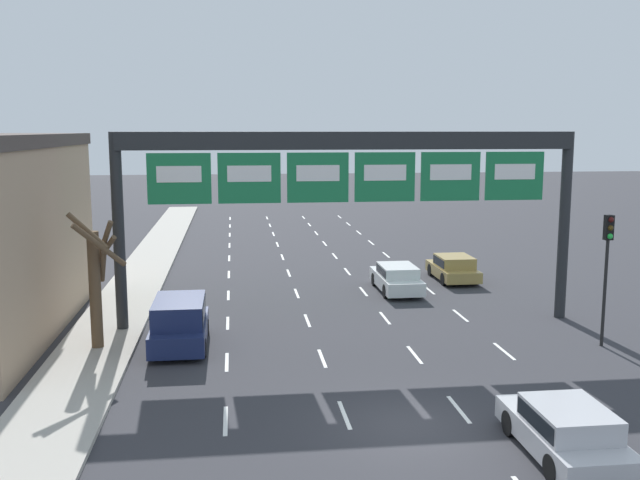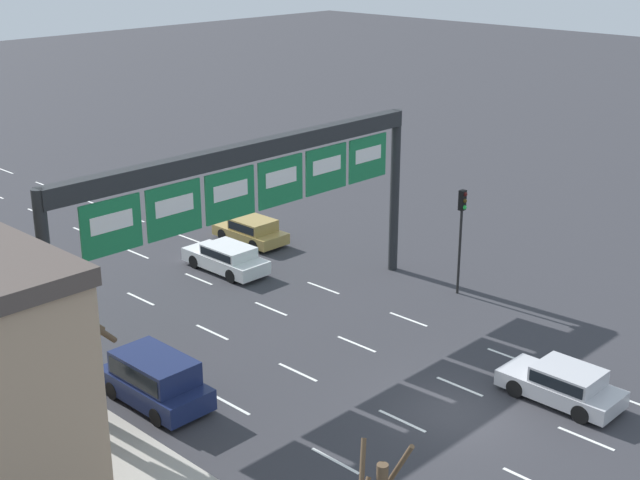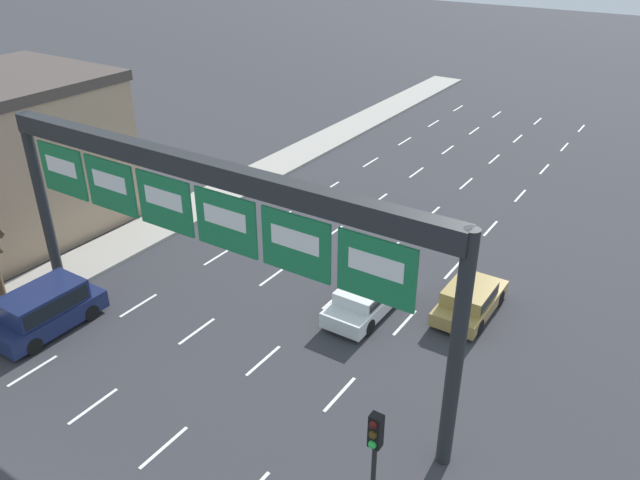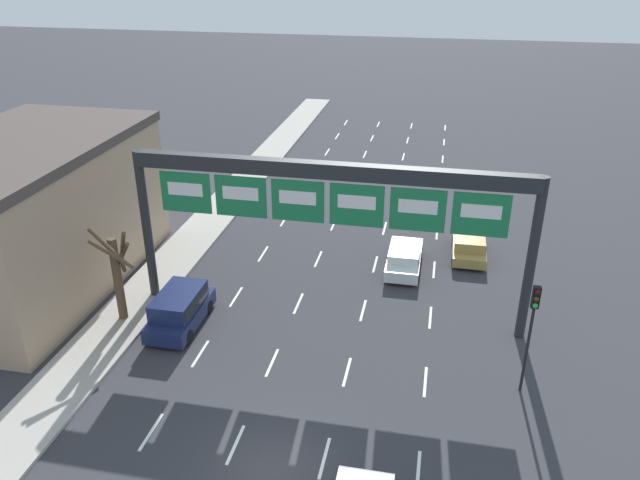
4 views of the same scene
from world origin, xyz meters
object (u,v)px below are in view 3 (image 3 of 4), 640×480
(sign_gantry, at_px, (199,200))
(suv_navy, at_px, (45,308))
(car_gold, at_px, (470,299))
(traffic_light_near_gantry, at_px, (374,462))
(car_white, at_px, (367,297))

(sign_gantry, bearing_deg, suv_navy, -161.37)
(suv_navy, bearing_deg, car_gold, 36.69)
(car_gold, xyz_separation_m, traffic_light_near_gantry, (1.93, -11.82, 2.74))
(sign_gantry, xyz_separation_m, car_white, (3.27, 5.62, -5.63))
(sign_gantry, relative_size, car_white, 4.07)
(sign_gantry, height_order, suv_navy, sign_gantry)
(car_gold, bearing_deg, traffic_light_near_gantry, -80.70)
(suv_navy, relative_size, traffic_light_near_gantry, 0.89)
(suv_navy, relative_size, car_gold, 1.06)
(sign_gantry, distance_m, suv_navy, 8.84)
(sign_gantry, distance_m, car_white, 8.60)
(suv_navy, distance_m, traffic_light_near_gantry, 15.71)
(car_gold, bearing_deg, car_white, -148.45)
(sign_gantry, height_order, car_gold, sign_gantry)
(car_white, bearing_deg, sign_gantry, -120.18)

